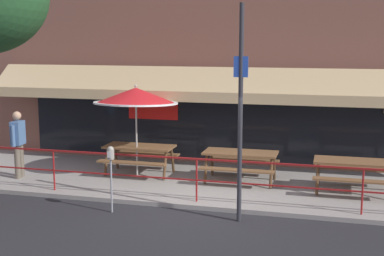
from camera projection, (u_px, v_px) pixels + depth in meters
name	position (u px, v px, depth m)	size (l,w,h in m)	color
ground_plane	(193.00, 210.00, 11.43)	(120.00, 120.00, 0.00)	#232326
patio_deck	(213.00, 183.00, 13.32)	(15.00, 4.00, 0.10)	gray
restaurant_building	(232.00, 25.00, 14.80)	(15.00, 1.60, 8.06)	brown
patio_railing	(197.00, 170.00, 11.58)	(13.84, 0.04, 0.97)	maroon
picnic_table_left	(139.00, 152.00, 13.94)	(1.80, 1.42, 0.76)	brown
picnic_table_centre	(240.00, 158.00, 13.18)	(1.80, 1.42, 0.76)	brown
picnic_table_right	(354.00, 167.00, 12.24)	(1.80, 1.42, 0.76)	brown
patio_umbrella_left	(136.00, 96.00, 13.51)	(2.14, 2.14, 2.38)	#B7B2A8
pedestrian_walking	(18.00, 141.00, 13.56)	(0.29, 0.62, 1.71)	#665B4C
parking_meter_near	(111.00, 159.00, 11.08)	(0.15, 0.16, 1.42)	gray
street_sign_pole	(240.00, 113.00, 10.36)	(0.28, 0.09, 4.29)	#2D2D33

